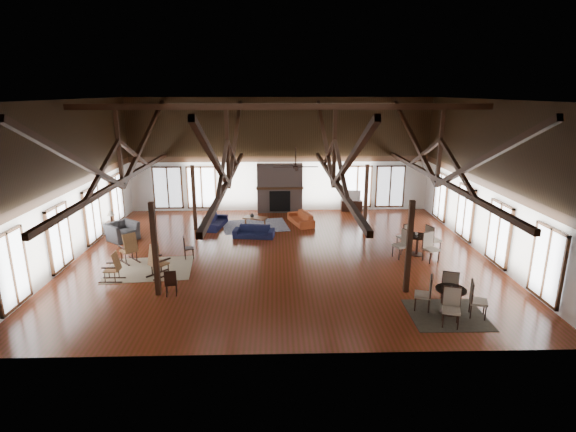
{
  "coord_description": "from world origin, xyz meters",
  "views": [
    {
      "loc": [
        -0.21,
        -16.82,
        6.31
      ],
      "look_at": [
        0.28,
        1.0,
        1.33
      ],
      "focal_mm": 28.0,
      "sensor_mm": 36.0,
      "label": 1
    }
  ],
  "objects_px": {
    "sofa_orange": "(301,218)",
    "tv_console": "(351,206)",
    "coffee_table": "(255,218)",
    "sofa_navy_left": "(215,222)",
    "cafe_table_near": "(450,296)",
    "cafe_table_far": "(417,241)",
    "sofa_navy_front": "(254,232)",
    "armchair": "(122,231)"
  },
  "relations": [
    {
      "from": "cafe_table_near",
      "to": "tv_console",
      "type": "bearing_deg",
      "value": 94.65
    },
    {
      "from": "sofa_navy_left",
      "to": "sofa_orange",
      "type": "bearing_deg",
      "value": -74.1
    },
    {
      "from": "coffee_table",
      "to": "armchair",
      "type": "relative_size",
      "value": 1.03
    },
    {
      "from": "sofa_orange",
      "to": "coffee_table",
      "type": "bearing_deg",
      "value": -101.32
    },
    {
      "from": "sofa_orange",
      "to": "cafe_table_near",
      "type": "bearing_deg",
      "value": 5.48
    },
    {
      "from": "sofa_navy_front",
      "to": "cafe_table_far",
      "type": "relative_size",
      "value": 0.83
    },
    {
      "from": "sofa_orange",
      "to": "tv_console",
      "type": "xyz_separation_m",
      "value": [
        2.9,
        2.48,
        -0.0
      ]
    },
    {
      "from": "tv_console",
      "to": "cafe_table_far",
      "type": "bearing_deg",
      "value": -77.89
    },
    {
      "from": "tv_console",
      "to": "armchair",
      "type": "bearing_deg",
      "value": -156.61
    },
    {
      "from": "sofa_navy_front",
      "to": "sofa_navy_left",
      "type": "bearing_deg",
      "value": 147.91
    },
    {
      "from": "armchair",
      "to": "cafe_table_far",
      "type": "relative_size",
      "value": 0.55
    },
    {
      "from": "coffee_table",
      "to": "cafe_table_near",
      "type": "bearing_deg",
      "value": -34.57
    },
    {
      "from": "cafe_table_near",
      "to": "sofa_orange",
      "type": "bearing_deg",
      "value": 112.57
    },
    {
      "from": "sofa_orange",
      "to": "coffee_table",
      "type": "relative_size",
      "value": 1.57
    },
    {
      "from": "sofa_navy_front",
      "to": "tv_console",
      "type": "distance_m",
      "value": 6.81
    },
    {
      "from": "sofa_orange",
      "to": "cafe_table_far",
      "type": "bearing_deg",
      "value": 27.66
    },
    {
      "from": "coffee_table",
      "to": "armchair",
      "type": "height_order",
      "value": "armchair"
    },
    {
      "from": "armchair",
      "to": "sofa_navy_front",
      "type": "bearing_deg",
      "value": -49.34
    },
    {
      "from": "sofa_navy_front",
      "to": "coffee_table",
      "type": "bearing_deg",
      "value": 98.43
    },
    {
      "from": "sofa_navy_front",
      "to": "tv_console",
      "type": "xyz_separation_m",
      "value": [
        5.11,
        4.5,
        0.02
      ]
    },
    {
      "from": "cafe_table_far",
      "to": "sofa_navy_front",
      "type": "bearing_deg",
      "value": 160.02
    },
    {
      "from": "cafe_table_near",
      "to": "cafe_table_far",
      "type": "height_order",
      "value": "cafe_table_far"
    },
    {
      "from": "cafe_table_far",
      "to": "tv_console",
      "type": "height_order",
      "value": "cafe_table_far"
    },
    {
      "from": "sofa_navy_left",
      "to": "cafe_table_far",
      "type": "xyz_separation_m",
      "value": [
        8.51,
        -4.01,
        0.28
      ]
    },
    {
      "from": "sofa_orange",
      "to": "cafe_table_far",
      "type": "distance_m",
      "value": 6.22
    },
    {
      "from": "sofa_navy_left",
      "to": "armchair",
      "type": "bearing_deg",
      "value": 125.65
    },
    {
      "from": "sofa_navy_front",
      "to": "sofa_orange",
      "type": "relative_size",
      "value": 0.93
    },
    {
      "from": "coffee_table",
      "to": "cafe_table_near",
      "type": "relative_size",
      "value": 0.59
    },
    {
      "from": "sofa_navy_front",
      "to": "sofa_orange",
      "type": "xyz_separation_m",
      "value": [
        2.21,
        2.02,
        0.02
      ]
    },
    {
      "from": "sofa_navy_left",
      "to": "cafe_table_far",
      "type": "relative_size",
      "value": 0.88
    },
    {
      "from": "armchair",
      "to": "cafe_table_near",
      "type": "bearing_deg",
      "value": -82.13
    },
    {
      "from": "sofa_navy_left",
      "to": "cafe_table_near",
      "type": "relative_size",
      "value": 0.91
    },
    {
      "from": "sofa_orange",
      "to": "sofa_navy_front",
      "type": "bearing_deg",
      "value": -64.68
    },
    {
      "from": "sofa_navy_front",
      "to": "tv_console",
      "type": "relative_size",
      "value": 1.6
    },
    {
      "from": "sofa_orange",
      "to": "tv_console",
      "type": "distance_m",
      "value": 3.81
    },
    {
      "from": "sofa_orange",
      "to": "tv_console",
      "type": "height_order",
      "value": "same"
    },
    {
      "from": "tv_console",
      "to": "coffee_table",
      "type": "bearing_deg",
      "value": -152.15
    },
    {
      "from": "coffee_table",
      "to": "tv_console",
      "type": "bearing_deg",
      "value": 49.36
    },
    {
      "from": "sofa_navy_left",
      "to": "cafe_table_near",
      "type": "distance_m",
      "value": 11.93
    },
    {
      "from": "coffee_table",
      "to": "tv_console",
      "type": "xyz_separation_m",
      "value": [
        5.12,
        2.71,
        -0.08
      ]
    },
    {
      "from": "sofa_navy_left",
      "to": "sofa_orange",
      "type": "height_order",
      "value": "sofa_orange"
    },
    {
      "from": "sofa_navy_left",
      "to": "sofa_orange",
      "type": "relative_size",
      "value": 0.98
    }
  ]
}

